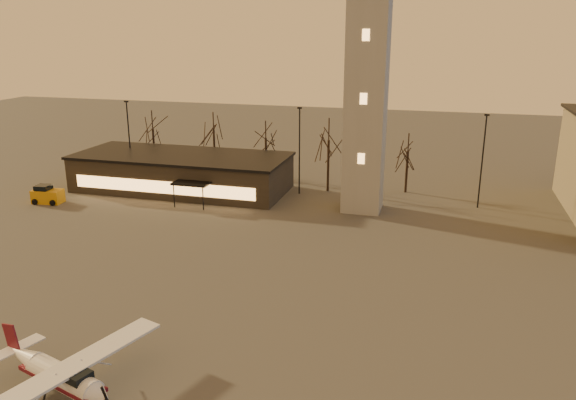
{
  "coord_description": "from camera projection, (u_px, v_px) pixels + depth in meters",
  "views": [
    {
      "loc": [
        7.83,
        -27.38,
        18.47
      ],
      "look_at": [
        -3.48,
        13.0,
        5.72
      ],
      "focal_mm": 35.0,
      "sensor_mm": 36.0,
      "label": 1
    }
  ],
  "objects": [
    {
      "name": "light_poles",
      "position": [
        370.0,
        158.0,
        59.47
      ],
      "size": [
        58.5,
        12.25,
        10.14
      ],
      "color": "black",
      "rests_on": "ground"
    },
    {
      "name": "tree_row",
      "position": [
        266.0,
        134.0,
        70.5
      ],
      "size": [
        37.2,
        9.2,
        8.8
      ],
      "color": "black",
      "rests_on": "ground"
    },
    {
      "name": "control_tower",
      "position": [
        368.0,
        52.0,
        55.5
      ],
      "size": [
        6.8,
        6.8,
        32.6
      ],
      "color": "gray",
      "rests_on": "ground"
    },
    {
      "name": "cessna_front",
      "position": [
        66.0,
        383.0,
        28.85
      ],
      "size": [
        9.05,
        11.15,
        3.1
      ],
      "rotation": [
        0.0,
        0.0,
        -0.3
      ],
      "color": "silver",
      "rests_on": "ground"
    },
    {
      "name": "service_cart",
      "position": [
        47.0,
        196.0,
        62.29
      ],
      "size": [
        3.36,
        2.34,
        2.03
      ],
      "rotation": [
        0.0,
        0.0,
        0.11
      ],
      "color": "#C7830B",
      "rests_on": "ground"
    },
    {
      "name": "ground",
      "position": [
        285.0,
        361.0,
        32.62
      ],
      "size": [
        220.0,
        220.0,
        0.0
      ],
      "primitive_type": "plane",
      "color": "#3D3A38",
      "rests_on": "ground"
    },
    {
      "name": "terminal",
      "position": [
        182.0,
        172.0,
        67.13
      ],
      "size": [
        25.4,
        12.2,
        4.3
      ],
      "color": "black",
      "rests_on": "ground"
    }
  ]
}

